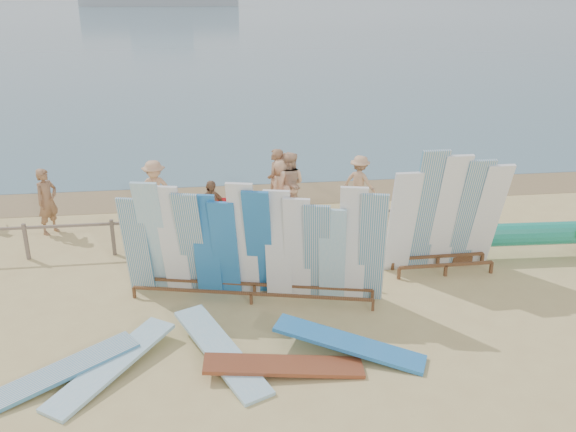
{
  "coord_description": "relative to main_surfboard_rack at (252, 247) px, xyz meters",
  "views": [
    {
      "loc": [
        0.41,
        -10.9,
        6.14
      ],
      "look_at": [
        2.15,
        2.33,
        1.05
      ],
      "focal_mm": 38.0,
      "sensor_mm": 36.0,
      "label": 1
    }
  ],
  "objects": [
    {
      "name": "ocean",
      "position": [
        -1.16,
        127.67,
        -1.19
      ],
      "size": [
        320.0,
        240.0,
        0.02
      ],
      "primitive_type": "cube",
      "color": "#436679",
      "rests_on": "ground"
    },
    {
      "name": "outrigger_canoe",
      "position": [
        6.68,
        1.24,
        -0.63
      ],
      "size": [
        6.16,
        0.8,
        0.87
      ],
      "rotation": [
        0.0,
        0.0,
        -0.05
      ],
      "color": "brown",
      "rests_on": "ground"
    },
    {
      "name": "flat_board_c",
      "position": [
        0.32,
        -2.61,
        -1.19
      ],
      "size": [
        2.73,
        0.77,
        0.25
      ],
      "primitive_type": "cube",
      "rotation": [
        0.07,
        0.0,
        1.49
      ],
      "color": "brown",
      "rests_on": "ground"
    },
    {
      "name": "beachgoer_6",
      "position": [
        1.18,
        4.86,
        -0.38
      ],
      "size": [
        0.81,
        0.85,
        1.62
      ],
      "primitive_type": "imported",
      "rotation": [
        0.0,
        0.0,
        4.0
      ],
      "color": "tan",
      "rests_on": "ground"
    },
    {
      "name": "flat_board_e",
      "position": [
        -3.4,
        -2.36,
        -1.19
      ],
      "size": [
        2.58,
        1.92,
        0.28
      ],
      "primitive_type": "cube",
      "rotation": [
        0.08,
        0.0,
        -1.0
      ],
      "color": "beige",
      "rests_on": "ground"
    },
    {
      "name": "beachgoer_8",
      "position": [
        1.4,
        4.83,
        -0.27
      ],
      "size": [
        0.98,
        0.7,
        1.83
      ],
      "primitive_type": "imported",
      "rotation": [
        0.0,
        0.0,
        2.8
      ],
      "color": "beige",
      "rests_on": "ground"
    },
    {
      "name": "beachgoer_4",
      "position": [
        -0.79,
        3.39,
        -0.41
      ],
      "size": [
        0.96,
        0.87,
        1.55
      ],
      "primitive_type": "imported",
      "rotation": [
        0.0,
        0.0,
        0.66
      ],
      "color": "#8C6042",
      "rests_on": "ground"
    },
    {
      "name": "flat_board_a",
      "position": [
        -0.72,
        -2.13,
        -1.19
      ],
      "size": [
        1.67,
        2.67,
        0.4
      ],
      "primitive_type": "cube",
      "rotation": [
        0.12,
        0.0,
        0.45
      ],
      "color": "#86BDD7",
      "rests_on": "ground"
    },
    {
      "name": "beachgoer_7",
      "position": [
        1.03,
        5.04,
        -0.25
      ],
      "size": [
        0.6,
        0.77,
        1.87
      ],
      "primitive_type": "imported",
      "rotation": [
        0.0,
        0.0,
        4.34
      ],
      "color": "#8C6042",
      "rests_on": "ground"
    },
    {
      "name": "stroller",
      "position": [
        0.71,
        3.37,
        -0.79
      ],
      "size": [
        0.62,
        0.8,
        1.0
      ],
      "rotation": [
        0.0,
        0.0,
        -0.16
      ],
      "color": "red",
      "rests_on": "ground"
    },
    {
      "name": "side_surfboard_rack",
      "position": [
        4.36,
        0.75,
        0.15
      ],
      "size": [
        2.56,
        0.87,
        2.96
      ],
      "rotation": [
        0.0,
        0.0,
        0.01
      ],
      "color": "brown",
      "rests_on": "ground"
    },
    {
      "name": "beachgoer_9",
      "position": [
        3.48,
        5.1,
        -0.4
      ],
      "size": [
        1.05,
        0.98,
        1.58
      ],
      "primitive_type": "imported",
      "rotation": [
        0.0,
        0.0,
        2.44
      ],
      "color": "tan",
      "rests_on": "ground"
    },
    {
      "name": "wet_sand_strip",
      "position": [
        -1.16,
        6.87,
        -1.19
      ],
      "size": [
        40.0,
        2.6,
        0.01
      ],
      "primitive_type": "cube",
      "color": "olive",
      "rests_on": "ground"
    },
    {
      "name": "flat_board_b",
      "position": [
        -2.55,
        -2.24,
        -1.19
      ],
      "size": [
        2.03,
        2.51,
        0.3
      ],
      "primitive_type": "cube",
      "rotation": [
        0.09,
        0.0,
        -0.63
      ],
      "color": "#86BDD7",
      "rests_on": "ground"
    },
    {
      "name": "beachgoer_5",
      "position": [
        1.36,
        5.08,
        -0.31
      ],
      "size": [
        0.57,
        1.64,
        1.75
      ],
      "primitive_type": "imported",
      "rotation": [
        0.0,
        0.0,
        1.6
      ],
      "color": "beige",
      "rests_on": "ground"
    },
    {
      "name": "fence",
      "position": [
        -1.16,
        2.67,
        -0.56
      ],
      "size": [
        12.08,
        0.08,
        0.9
      ],
      "color": "#7C6A5D",
      "rests_on": "ground"
    },
    {
      "name": "flat_board_d",
      "position": [
        1.52,
        -2.22,
        -1.19
      ],
      "size": [
        2.66,
        1.68,
        0.42
      ],
      "primitive_type": "cube",
      "rotation": [
        0.13,
        0.0,
        1.12
      ],
      "color": "#246FB8",
      "rests_on": "ground"
    },
    {
      "name": "vendor_table",
      "position": [
        1.85,
        0.64,
        -0.81
      ],
      "size": [
        1.03,
        0.89,
        1.15
      ],
      "rotation": [
        0.0,
        0.0,
        -0.38
      ],
      "color": "brown",
      "rests_on": "ground"
    },
    {
      "name": "main_surfboard_rack",
      "position": [
        0.0,
        0.0,
        0.0
      ],
      "size": [
        5.32,
        1.89,
        2.64
      ],
      "rotation": [
        0.0,
        0.0,
        -0.24
      ],
      "color": "brown",
      "rests_on": "ground"
    },
    {
      "name": "ground",
      "position": [
        -1.16,
        -0.33,
        -1.19
      ],
      "size": [
        160.0,
        160.0,
        0.0
      ],
      "primitive_type": "plane",
      "color": "tan",
      "rests_on": "ground"
    },
    {
      "name": "beach_chair_right",
      "position": [
        0.21,
        3.78,
        -0.95
      ],
      "size": [
        0.56,
        0.58,
        0.81
      ],
      "rotation": [
        0.0,
        0.0,
        0.11
      ],
      "color": "red",
      "rests_on": "ground"
    },
    {
      "name": "beach_chair_left",
      "position": [
        -0.62,
        3.76,
        -0.93
      ],
      "size": [
        0.58,
        0.6,
        0.87
      ],
      "rotation": [
        0.0,
        0.0,
        0.05
      ],
      "color": "red",
      "rests_on": "ground"
    },
    {
      "name": "beachgoer_1",
      "position": [
        -5.0,
        4.32,
        -0.31
      ],
      "size": [
        0.65,
        0.72,
        1.75
      ],
      "primitive_type": "imported",
      "rotation": [
        0.0,
        0.0,
        0.96
      ],
      "color": "#8C6042",
      "rests_on": "ground"
    },
    {
      "name": "beachgoer_3",
      "position": [
        -2.31,
        4.98,
        -0.35
      ],
      "size": [
        1.12,
        0.54,
        1.68
      ],
      "primitive_type": "imported",
      "rotation": [
        0.0,
        0.0,
        0.09
      ],
      "color": "tan",
      "rests_on": "ground"
    }
  ]
}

